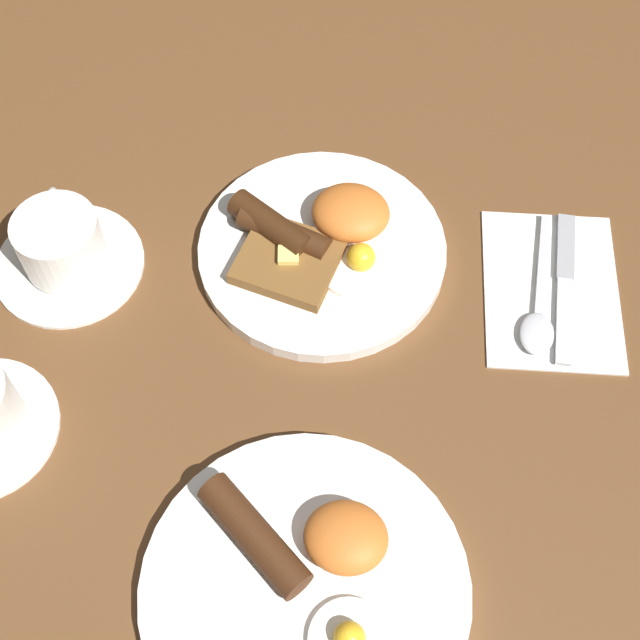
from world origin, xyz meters
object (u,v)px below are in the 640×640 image
at_px(teacup_near, 63,248).
at_px(breakfast_plate_far, 307,582).
at_px(breakfast_plate_near, 321,245).
at_px(spoon, 538,318).
at_px(knife, 565,278).

bearing_deg(teacup_near, breakfast_plate_far, 137.57).
xyz_separation_m(breakfast_plate_near, breakfast_plate_far, (-0.05, 0.33, -0.00)).
bearing_deg(spoon, breakfast_plate_near, -100.81).
height_order(teacup_near, spoon, teacup_near).
xyz_separation_m(breakfast_plate_near, knife, (-0.24, -0.01, -0.01)).
relative_size(breakfast_plate_near, spoon, 1.49).
distance_m(breakfast_plate_far, spoon, 0.33).
bearing_deg(breakfast_plate_far, teacup_near, -42.43).
relative_size(knife, spoon, 1.05).
relative_size(breakfast_plate_near, teacup_near, 1.66).
height_order(breakfast_plate_near, spoon, breakfast_plate_near).
bearing_deg(breakfast_plate_far, breakfast_plate_near, -81.41).
xyz_separation_m(teacup_near, spoon, (-0.46, -0.02, -0.02)).
relative_size(breakfast_plate_far, teacup_near, 1.80).
distance_m(breakfast_plate_near, teacup_near, 0.25).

